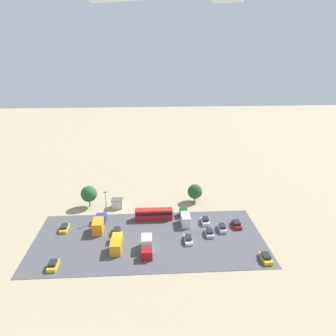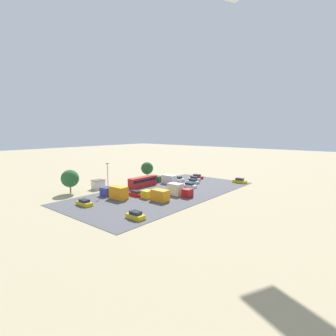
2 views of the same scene
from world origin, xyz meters
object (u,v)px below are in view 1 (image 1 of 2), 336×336
bus (154,214)px  parked_car_7 (266,258)px  parked_car_1 (117,232)px  parked_car_5 (209,233)px  parked_car_6 (222,228)px  parked_truck_3 (99,224)px  parked_truck_0 (147,246)px  parked_car_4 (205,221)px  parked_truck_1 (116,244)px  parked_car_2 (188,239)px  parked_car_3 (237,224)px  shed_building (117,203)px  parked_truck_2 (185,218)px  parked_car_0 (53,265)px  parked_car_8 (65,228)px

bus → parked_car_7: 32.95m
parked_car_1 → parked_car_5: bearing=175.0°
parked_car_6 → parked_truck_3: parked_truck_3 is taller
parked_car_1 → parked_car_6: bearing=180.0°
parked_truck_0 → parked_car_4: bearing=-142.1°
parked_car_7 → parked_truck_1: (34.56, -6.84, 0.63)m
parked_car_5 → parked_truck_0: bearing=21.5°
parked_car_2 → parked_car_6: size_ratio=1.05×
parked_car_3 → parked_truck_0: parked_truck_0 is taller
parked_truck_1 → parked_car_2: bearing=6.9°
parked_car_3 → parked_car_1: bearing=3.0°
shed_building → parked_car_3: shed_building is taller
shed_building → parked_car_4: size_ratio=0.84×
parked_car_2 → parked_truck_2: size_ratio=0.52×
parked_car_7 → parked_truck_3: (40.03, -16.59, 0.83)m
parked_car_6 → bus: bearing=-22.2°
parked_car_2 → parked_car_0: bearing=15.5°
parked_truck_3 → parked_car_0: bearing=-116.0°
parked_truck_2 → parked_car_4: bearing=-10.5°
parked_car_1 → parked_car_7: parked_car_7 is taller
parked_car_2 → parked_truck_1: bearing=6.9°
parked_car_5 → parked_truck_3: (29.14, -4.84, 0.88)m
parked_car_4 → parked_car_2: bearing=-123.1°
parked_car_5 → parked_truck_3: parked_truck_3 is taller
parked_car_0 → parked_truck_3: (-7.92, -16.23, 0.85)m
parked_car_6 → parked_car_7: bearing=117.1°
parked_car_2 → parked_truck_1: 17.91m
parked_car_5 → parked_car_8: 38.66m
parked_car_2 → parked_car_7: bearing=151.9°
parked_car_7 → parked_car_8: bearing=161.3°
parked_car_3 → parked_truck_3: (37.35, -1.02, 0.83)m
shed_building → bus: size_ratio=0.33×
bus → parked_car_6: size_ratio=2.43×
bus → parked_car_3: bearing=75.9°
parked_truck_2 → parked_car_7: bearing=-49.1°
parked_car_1 → parked_car_4: bearing=-170.3°
parked_car_4 → parked_car_7: (-10.92, 18.00, -0.03)m
parked_car_5 → parked_truck_2: size_ratio=0.48×
parked_car_4 → parked_car_0: bearing=-154.5°
parked_truck_0 → parked_truck_3: (12.83, -11.25, 0.04)m
parked_car_2 → parked_car_4: bearing=-123.1°
parked_car_1 → parked_truck_1: bearing=94.4°
parked_car_1 → parked_truck_0: (-7.92, 8.53, 0.84)m
parked_car_0 → parked_car_5: 38.78m
parked_car_2 → parked_car_7: (-16.79, 8.98, 0.06)m
parked_car_0 → parked_truck_0: size_ratio=0.56×
parked_car_1 → parked_car_2: size_ratio=0.96×
parked_car_6 → parked_car_1: bearing=-0.0°
parked_car_2 → parked_car_5: (-5.91, -2.78, 0.01)m
parked_car_0 → parked_car_6: parked_car_6 is taller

